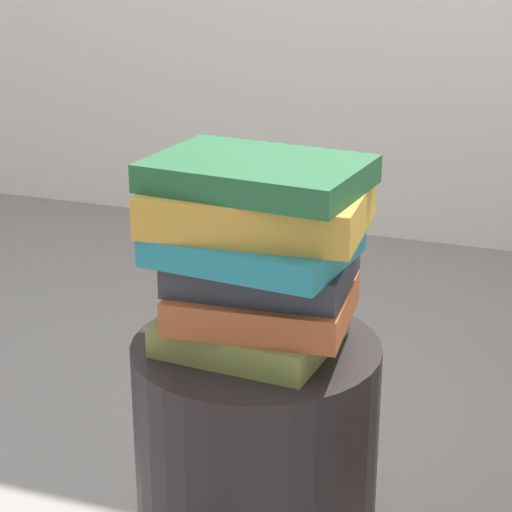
{
  "coord_description": "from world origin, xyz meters",
  "views": [
    {
      "loc": [
        0.43,
        -1.18,
        1.1
      ],
      "look_at": [
        0.0,
        0.0,
        0.64
      ],
      "focal_mm": 67.55,
      "sensor_mm": 36.0,
      "label": 1
    }
  ],
  "objects_px": {
    "book_charcoal": "(263,268)",
    "book_forest": "(259,174)",
    "book_olive": "(252,329)",
    "side_table": "(256,493)",
    "book_ochre": "(261,208)",
    "book_rust": "(264,301)",
    "book_teal": "(250,245)"
  },
  "relations": [
    {
      "from": "book_charcoal",
      "to": "book_forest",
      "type": "relative_size",
      "value": 0.85
    },
    {
      "from": "book_forest",
      "to": "book_olive",
      "type": "bearing_deg",
      "value": -159.53
    },
    {
      "from": "book_olive",
      "to": "book_charcoal",
      "type": "distance_m",
      "value": 0.09
    },
    {
      "from": "side_table",
      "to": "book_forest",
      "type": "height_order",
      "value": "book_forest"
    },
    {
      "from": "book_olive",
      "to": "book_ochre",
      "type": "height_order",
      "value": "book_ochre"
    },
    {
      "from": "book_olive",
      "to": "book_ochre",
      "type": "relative_size",
      "value": 0.79
    },
    {
      "from": "side_table",
      "to": "book_rust",
      "type": "height_order",
      "value": "book_rust"
    },
    {
      "from": "book_ochre",
      "to": "book_forest",
      "type": "distance_m",
      "value": 0.05
    },
    {
      "from": "book_rust",
      "to": "book_forest",
      "type": "relative_size",
      "value": 0.85
    },
    {
      "from": "book_rust",
      "to": "side_table",
      "type": "bearing_deg",
      "value": -161.97
    },
    {
      "from": "side_table",
      "to": "book_charcoal",
      "type": "xyz_separation_m",
      "value": [
        0.01,
        0.01,
        0.37
      ]
    },
    {
      "from": "book_olive",
      "to": "book_charcoal",
      "type": "xyz_separation_m",
      "value": [
        0.01,
        0.01,
        0.09
      ]
    },
    {
      "from": "book_charcoal",
      "to": "book_rust",
      "type": "bearing_deg",
      "value": -60.07
    },
    {
      "from": "side_table",
      "to": "book_olive",
      "type": "bearing_deg",
      "value": 148.07
    },
    {
      "from": "side_table",
      "to": "book_forest",
      "type": "distance_m",
      "value": 0.5
    },
    {
      "from": "book_rust",
      "to": "book_forest",
      "type": "xyz_separation_m",
      "value": [
        -0.01,
        0.0,
        0.18
      ]
    },
    {
      "from": "book_charcoal",
      "to": "book_teal",
      "type": "height_order",
      "value": "book_teal"
    },
    {
      "from": "side_table",
      "to": "book_rust",
      "type": "bearing_deg",
      "value": 23.43
    },
    {
      "from": "book_rust",
      "to": "book_charcoal",
      "type": "bearing_deg",
      "value": 118.57
    },
    {
      "from": "book_rust",
      "to": "book_forest",
      "type": "bearing_deg",
      "value": 160.92
    },
    {
      "from": "book_ochre",
      "to": "side_table",
      "type": "bearing_deg",
      "value": -119.61
    },
    {
      "from": "book_ochre",
      "to": "book_rust",
      "type": "bearing_deg",
      "value": -37.42
    },
    {
      "from": "book_olive",
      "to": "book_ochre",
      "type": "distance_m",
      "value": 0.18
    },
    {
      "from": "book_teal",
      "to": "book_ochre",
      "type": "distance_m",
      "value": 0.05
    },
    {
      "from": "book_charcoal",
      "to": "book_teal",
      "type": "bearing_deg",
      "value": -120.73
    },
    {
      "from": "side_table",
      "to": "book_forest",
      "type": "xyz_separation_m",
      "value": [
        0.0,
        0.01,
        0.5
      ]
    },
    {
      "from": "side_table",
      "to": "book_ochre",
      "type": "distance_m",
      "value": 0.46
    },
    {
      "from": "side_table",
      "to": "book_charcoal",
      "type": "height_order",
      "value": "book_charcoal"
    },
    {
      "from": "book_forest",
      "to": "book_ochre",
      "type": "bearing_deg",
      "value": 40.39
    },
    {
      "from": "book_olive",
      "to": "book_teal",
      "type": "bearing_deg",
      "value": -76.09
    },
    {
      "from": "book_teal",
      "to": "book_rust",
      "type": "bearing_deg",
      "value": 50.49
    },
    {
      "from": "book_teal",
      "to": "book_charcoal",
      "type": "bearing_deg",
      "value": 69.09
    }
  ]
}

